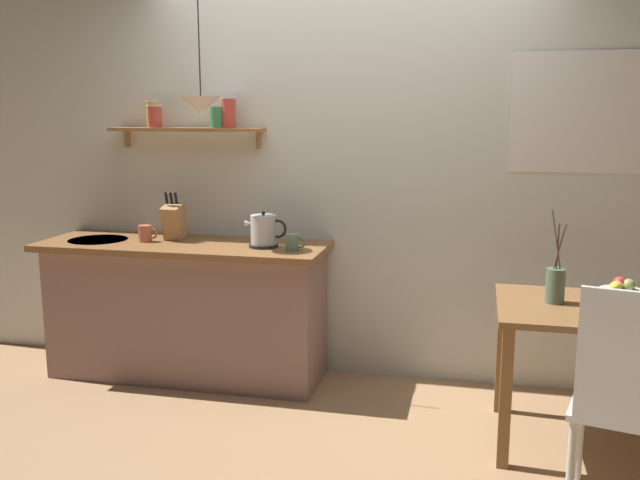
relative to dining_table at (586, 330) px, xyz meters
name	(u,v)px	position (x,y,z in m)	size (l,w,h in m)	color
ground_plane	(327,409)	(-1.36, 0.13, -0.62)	(14.00, 14.00, 0.00)	#A87F56
back_wall	(382,168)	(-1.16, 0.78, 0.73)	(6.80, 0.11, 2.70)	silver
kitchen_counter	(186,309)	(-2.36, 0.45, -0.17)	(1.83, 0.63, 0.89)	gray
wall_shelf	(189,122)	(-2.38, 0.62, 1.02)	(1.02, 0.20, 0.32)	#9E6B3D
dining_table	(586,330)	(0.00, 0.00, 0.00)	(0.88, 0.76, 0.74)	brown
dining_chair_near	(623,395)	(0.06, -0.66, -0.07)	(0.49, 0.50, 1.02)	silver
fruit_bowl	(621,295)	(0.16, 0.03, 0.18)	(0.23, 0.23, 0.14)	silver
twig_vase	(555,285)	(-0.16, 0.03, 0.22)	(0.10, 0.10, 0.48)	#567056
electric_kettle	(264,231)	(-1.82, 0.41, 0.37)	(0.26, 0.18, 0.22)	black
knife_block	(174,221)	(-2.46, 0.51, 0.39)	(0.12, 0.18, 0.31)	tan
coffee_mug_by_sink	(146,233)	(-2.61, 0.41, 0.32)	(0.13, 0.08, 0.10)	#C6664C
coffee_mug_spare	(293,242)	(-1.62, 0.33, 0.32)	(0.12, 0.08, 0.10)	slate
pendant_lamp	(201,105)	(-2.19, 0.37, 1.12)	(0.25, 0.25, 0.65)	black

